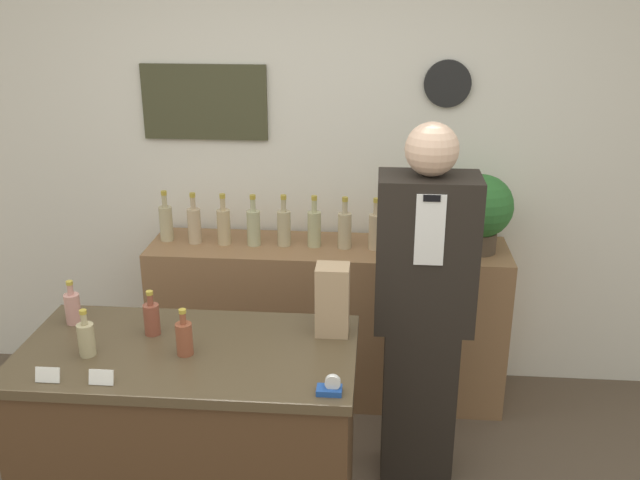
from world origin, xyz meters
name	(u,v)px	position (x,y,z in m)	size (l,w,h in m)	color
back_wall	(312,155)	(0.00, 2.00, 1.35)	(5.20, 0.09, 2.70)	silver
back_shelf	(328,321)	(0.11, 1.71, 0.46)	(1.97, 0.46, 0.92)	#8E6642
display_counter	(194,447)	(-0.36, 0.50, 0.46)	(1.33, 0.70, 0.92)	#4C331E
shopkeeper	(423,313)	(0.59, 1.02, 0.87)	(0.44, 0.28, 1.74)	black
potted_plant	(481,209)	(0.92, 1.70, 1.15)	(0.33, 0.33, 0.42)	#4C3D2D
paper_bag	(332,300)	(0.20, 0.69, 1.07)	(0.13, 0.12, 0.30)	tan
tape_dispenser	(330,388)	(0.22, 0.24, 0.95)	(0.09, 0.06, 0.07)	#1E4799
price_card_left	(48,375)	(-0.80, 0.23, 0.95)	(0.09, 0.02, 0.06)	white
price_card_right	(101,377)	(-0.60, 0.23, 0.95)	(0.09, 0.02, 0.06)	white
counter_bottle_0	(73,307)	(-0.90, 0.69, 1.00)	(0.06, 0.06, 0.19)	tan
counter_bottle_1	(86,338)	(-0.73, 0.43, 1.00)	(0.06, 0.06, 0.19)	tan
counter_bottle_2	(152,318)	(-0.53, 0.62, 1.00)	(0.06, 0.06, 0.19)	brown
counter_bottle_3	(184,337)	(-0.36, 0.47, 1.00)	(0.06, 0.06, 0.19)	brown
shelf_bottle_0	(166,222)	(-0.80, 1.73, 1.02)	(0.07, 0.07, 0.29)	tan
shelf_bottle_1	(194,224)	(-0.63, 1.70, 1.02)	(0.07, 0.07, 0.29)	tan
shelf_bottle_2	(224,225)	(-0.46, 1.70, 1.02)	(0.07, 0.07, 0.29)	tan
shelf_bottle_3	(254,226)	(-0.30, 1.70, 1.02)	(0.07, 0.07, 0.29)	tan
shelf_bottle_4	(284,227)	(-0.13, 1.71, 1.02)	(0.07, 0.07, 0.29)	tan
shelf_bottle_5	(314,227)	(0.03, 1.71, 1.02)	(0.07, 0.07, 0.29)	tan
shelf_bottle_6	(345,229)	(0.20, 1.69, 1.02)	(0.07, 0.07, 0.29)	tan
shelf_bottle_7	(375,230)	(0.36, 1.69, 1.02)	(0.07, 0.07, 0.29)	tan
shelf_bottle_8	(406,231)	(0.53, 1.69, 1.02)	(0.07, 0.07, 0.29)	tan
shelf_bottle_9	(438,231)	(0.70, 1.70, 1.02)	(0.07, 0.07, 0.29)	tan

